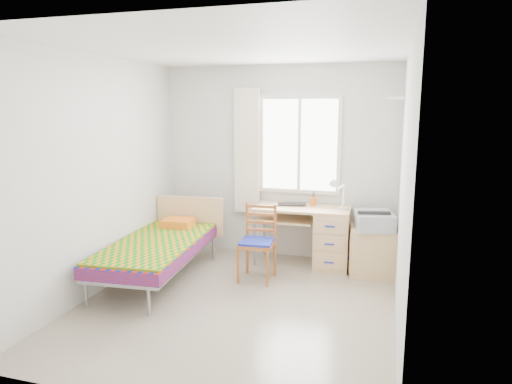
% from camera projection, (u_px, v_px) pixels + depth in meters
% --- Properties ---
extents(floor, '(3.50, 3.50, 0.00)m').
position_uv_depth(floor, '(237.00, 304.00, 4.80)').
color(floor, '#BCAD93').
rests_on(floor, ground).
extents(ceiling, '(3.50, 3.50, 0.00)m').
position_uv_depth(ceiling, '(235.00, 48.00, 4.32)').
color(ceiling, white).
rests_on(ceiling, wall_back).
extents(wall_back, '(3.20, 0.00, 3.20)m').
position_uv_depth(wall_back, '(278.00, 163.00, 6.21)').
color(wall_back, silver).
rests_on(wall_back, ground).
extents(wall_left, '(0.00, 3.50, 3.50)m').
position_uv_depth(wall_left, '(99.00, 176.00, 5.01)').
color(wall_left, silver).
rests_on(wall_left, ground).
extents(wall_right, '(0.00, 3.50, 3.50)m').
position_uv_depth(wall_right, '(404.00, 191.00, 4.12)').
color(wall_right, silver).
rests_on(wall_right, ground).
extents(window, '(1.10, 0.04, 1.30)m').
position_uv_depth(window, '(299.00, 145.00, 6.06)').
color(window, white).
rests_on(window, wall_back).
extents(curtain, '(0.35, 0.05, 1.70)m').
position_uv_depth(curtain, '(247.00, 151.00, 6.24)').
color(curtain, '#F1E0C7').
rests_on(curtain, wall_back).
extents(floating_shelf, '(0.20, 0.32, 0.03)m').
position_uv_depth(floating_shelf, '(395.00, 98.00, 5.31)').
color(floating_shelf, white).
rests_on(floating_shelf, wall_right).
extents(bed, '(1.06, 2.02, 0.85)m').
position_uv_depth(bed, '(160.00, 246.00, 5.46)').
color(bed, '#94969C').
rests_on(bed, floor).
extents(desk, '(1.24, 0.59, 0.77)m').
position_uv_depth(desk, '(327.00, 235.00, 5.88)').
color(desk, tan).
rests_on(desk, floor).
extents(chair, '(0.42, 0.42, 0.91)m').
position_uv_depth(chair, '(259.00, 237.00, 5.45)').
color(chair, '#A5431F').
rests_on(chair, floor).
extents(cabinet, '(0.60, 0.54, 0.59)m').
position_uv_depth(cabinet, '(372.00, 251.00, 5.62)').
color(cabinet, tan).
rests_on(cabinet, floor).
extents(printer, '(0.53, 0.58, 0.21)m').
position_uv_depth(printer, '(374.00, 220.00, 5.52)').
color(printer, '#A4A7AC').
rests_on(printer, cabinet).
extents(laptop, '(0.41, 0.31, 0.03)m').
position_uv_depth(laptop, '(292.00, 205.00, 5.96)').
color(laptop, black).
rests_on(laptop, desk).
extents(pen_cup, '(0.09, 0.09, 0.10)m').
position_uv_depth(pen_cup, '(313.00, 201.00, 6.01)').
color(pen_cup, orange).
rests_on(pen_cup, desk).
extents(task_lamp, '(0.22, 0.32, 0.40)m').
position_uv_depth(task_lamp, '(338.00, 191.00, 5.64)').
color(task_lamp, white).
rests_on(task_lamp, desk).
extents(book, '(0.21, 0.26, 0.02)m').
position_uv_depth(book, '(285.00, 220.00, 5.96)').
color(book, gray).
rests_on(book, desk).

